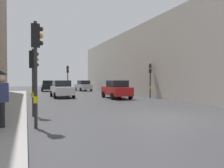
% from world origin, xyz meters
% --- Properties ---
extents(ground_plane, '(120.00, 120.00, 0.00)m').
position_xyz_m(ground_plane, '(0.00, 0.00, 0.00)').
color(ground_plane, '#38383A').
extents(sidewalk_kerb, '(2.53, 40.00, 0.16)m').
position_xyz_m(sidewalk_kerb, '(-7.15, 6.00, 0.08)').
color(sidewalk_kerb, gray).
rests_on(sidewalk_kerb, ground).
extents(building_facade_right, '(12.00, 31.70, 8.03)m').
position_xyz_m(building_facade_right, '(11.88, 16.97, 4.01)').
color(building_facade_right, '#B2ADA3').
rests_on(building_facade_right, ground).
extents(traffic_light_near_left, '(0.43, 0.24, 3.91)m').
position_xyz_m(traffic_light_near_left, '(-5.56, 0.01, 2.69)').
color(traffic_light_near_left, '#2D2D2D').
rests_on(traffic_light_near_left, ground).
extents(traffic_light_mid_street, '(0.37, 0.44, 3.47)m').
position_xyz_m(traffic_light_mid_street, '(5.57, 9.42, 2.39)').
color(traffic_light_mid_street, '#2D2D2D').
rests_on(traffic_light_mid_street, ground).
extents(traffic_light_far_median, '(0.25, 0.44, 3.71)m').
position_xyz_m(traffic_light_far_median, '(-0.90, 18.74, 2.56)').
color(traffic_light_far_median, '#2D2D2D').
rests_on(traffic_light_far_median, ground).
extents(traffic_light_near_right, '(0.45, 0.35, 3.29)m').
position_xyz_m(traffic_light_near_right, '(-5.56, 2.69, 2.27)').
color(traffic_light_near_right, '#2D2D2D').
rests_on(traffic_light_near_right, ground).
extents(car_white_compact, '(2.08, 4.23, 1.76)m').
position_xyz_m(car_white_compact, '(-2.47, 13.60, 0.88)').
color(car_white_compact, silver).
rests_on(car_white_compact, ground).
extents(car_silver_hatchback, '(2.27, 4.33, 1.76)m').
position_xyz_m(car_silver_hatchback, '(3.02, 25.71, 0.88)').
color(car_silver_hatchback, '#BCBCC1').
rests_on(car_silver_hatchback, ground).
extents(car_dark_suv, '(2.17, 4.28, 1.76)m').
position_xyz_m(car_dark_suv, '(-2.61, 27.16, 0.88)').
color(car_dark_suv, black).
rests_on(car_dark_suv, ground).
extents(car_red_sedan, '(2.18, 4.28, 1.76)m').
position_xyz_m(car_red_sedan, '(2.28, 10.34, 0.88)').
color(car_red_sedan, red).
rests_on(car_red_sedan, ground).
extents(pedestrian_with_grey_backpack, '(0.63, 0.37, 1.77)m').
position_xyz_m(pedestrian_with_grey_backpack, '(-6.71, -0.05, 1.16)').
color(pedestrian_with_grey_backpack, black).
rests_on(pedestrian_with_grey_backpack, sidewalk_kerb).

